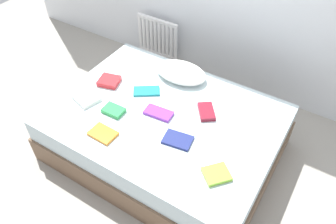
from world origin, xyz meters
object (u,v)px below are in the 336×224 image
object	(u,v)px
bed	(165,133)
textbook_white	(86,98)
radiator	(157,37)
textbook_orange	(103,134)
pillow	(181,72)
textbook_red	(109,81)
textbook_maroon	(206,112)
textbook_lime	(216,174)
textbook_navy	(178,140)
textbook_green	(114,110)
textbook_purple	(159,113)
textbook_teal	(147,91)

from	to	relation	value
bed	textbook_white	world-z (taller)	textbook_white
radiator	textbook_orange	bearing A→B (deg)	-71.36
pillow	textbook_orange	size ratio (longest dim) A/B	2.40
textbook_red	textbook_maroon	bearing A→B (deg)	-7.85
textbook_lime	textbook_navy	bearing A→B (deg)	112.13
radiator	textbook_green	world-z (taller)	radiator
textbook_red	textbook_navy	xyz separation A→B (m)	(0.94, -0.28, -0.01)
textbook_navy	textbook_white	size ratio (longest dim) A/B	1.04
textbook_maroon	textbook_purple	distance (m)	0.42
textbook_green	pillow	bearing A→B (deg)	70.09
pillow	textbook_lime	size ratio (longest dim) A/B	2.78
textbook_red	textbook_maroon	distance (m)	1.00
pillow	textbook_teal	bearing A→B (deg)	-112.76
bed	pillow	world-z (taller)	pillow
pillow	textbook_navy	world-z (taller)	pillow
textbook_orange	textbook_white	bearing A→B (deg)	149.93
textbook_lime	textbook_red	bearing A→B (deg)	113.42
textbook_teal	textbook_maroon	xyz separation A→B (m)	(0.61, 0.04, 0.01)
textbook_maroon	textbook_white	size ratio (longest dim) A/B	0.95
bed	textbook_green	bearing A→B (deg)	-150.79
pillow	textbook_green	xyz separation A→B (m)	(-0.25, -0.75, -0.04)
radiator	textbook_green	xyz separation A→B (m)	(0.47, -1.42, 0.15)
pillow	textbook_lime	xyz separation A→B (m)	(0.82, -0.88, -0.04)
textbook_teal	textbook_purple	xyz separation A→B (m)	(0.26, -0.19, 0.00)
textbook_navy	textbook_green	distance (m)	0.65
textbook_navy	textbook_white	xyz separation A→B (m)	(-0.97, -0.01, 0.01)
textbook_maroon	textbook_green	bearing A→B (deg)	-96.02
textbook_red	textbook_white	size ratio (longest dim) A/B	0.85
pillow	bed	bearing A→B (deg)	-74.38
textbook_navy	textbook_teal	size ratio (longest dim) A/B	0.95
textbook_navy	textbook_red	bearing A→B (deg)	154.03
textbook_navy	textbook_maroon	world-z (taller)	textbook_maroon
textbook_purple	textbook_maroon	bearing A→B (deg)	28.31
textbook_navy	textbook_lime	size ratio (longest dim) A/B	1.23
radiator	textbook_navy	bearing A→B (deg)	-51.42
textbook_navy	textbook_purple	bearing A→B (deg)	140.42
radiator	pillow	bearing A→B (deg)	-42.94
textbook_red	textbook_white	world-z (taller)	textbook_red
textbook_purple	bed	bearing A→B (deg)	31.30
textbook_orange	textbook_purple	world-z (taller)	textbook_purple
textbook_red	textbook_green	xyz separation A→B (m)	(0.29, -0.30, -0.00)
bed	textbook_orange	size ratio (longest dim) A/B	9.11
textbook_navy	textbook_white	distance (m)	0.97
radiator	textbook_teal	xyz separation A→B (m)	(0.57, -1.04, 0.14)
textbook_orange	textbook_lime	world-z (taller)	textbook_lime
textbook_navy	textbook_orange	bearing A→B (deg)	-163.33
textbook_white	pillow	bearing A→B (deg)	69.57
textbook_green	textbook_orange	distance (m)	0.28
textbook_orange	textbook_teal	bearing A→B (deg)	92.03
textbook_maroon	textbook_white	bearing A→B (deg)	-104.58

